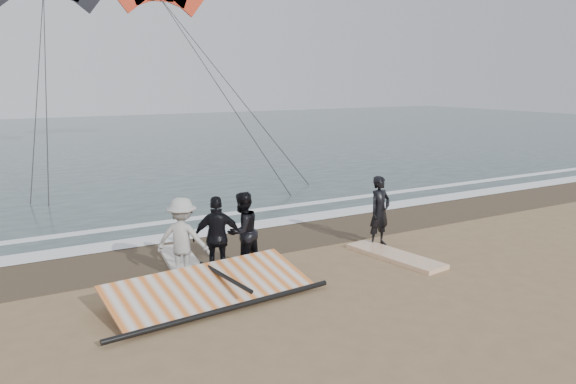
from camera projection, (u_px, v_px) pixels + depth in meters
name	position (u px, v px, depth m)	size (l,w,h in m)	color
ground	(345.00, 296.00, 11.40)	(120.00, 120.00, 0.00)	#8C704C
sea	(69.00, 142.00, 39.36)	(120.00, 54.00, 0.02)	#233838
wet_sand	(247.00, 242.00, 15.22)	(120.00, 2.80, 0.01)	#4C3D2B
foam_near	(226.00, 229.00, 16.40)	(120.00, 0.90, 0.01)	white
foam_far	(204.00, 217.00, 17.84)	(120.00, 0.45, 0.01)	white
man_main	(380.00, 211.00, 14.72)	(0.68, 0.45, 1.86)	black
board_white	(395.00, 256.00, 13.82)	(0.75, 2.68, 0.11)	silver
board_cream	(182.00, 262.00, 13.39)	(0.70, 2.64, 0.11)	beige
trio_cluster	(211.00, 236.00, 12.43)	(2.62, 1.33, 1.85)	black
sail_rig	(205.00, 290.00, 11.23)	(4.72, 2.12, 0.52)	black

